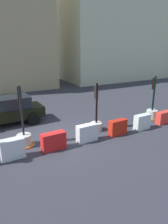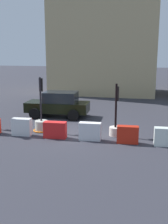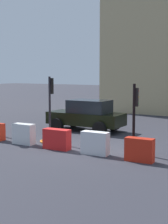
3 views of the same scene
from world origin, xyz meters
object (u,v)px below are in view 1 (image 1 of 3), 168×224
at_px(traffic_light_3, 152,112).
at_px(construction_barrier_4, 87,133).
at_px(construction_barrier_2, 13,149).
at_px(construction_barrier_7, 164,117).
at_px(construction_barrier_3, 54,141).
at_px(traffic_light_1, 24,137).
at_px(construction_barrier_5, 118,127).
at_px(traffic_light_2, 96,121).
at_px(car_black_sedan, 9,111).
at_px(construction_barrier_6, 142,122).

distance_m(traffic_light_3, construction_barrier_4, 5.55).
xyz_separation_m(construction_barrier_2, construction_barrier_7, (9.13, -0.00, -0.07)).
height_order(traffic_light_3, construction_barrier_3, traffic_light_3).
height_order(traffic_light_1, construction_barrier_5, traffic_light_1).
xyz_separation_m(traffic_light_2, construction_barrier_2, (-4.84, -1.02, -0.12)).
xyz_separation_m(traffic_light_2, construction_barrier_5, (0.71, -1.11, -0.15)).
bearing_deg(construction_barrier_7, construction_barrier_4, -179.86).
relative_size(construction_barrier_3, construction_barrier_4, 1.06).
distance_m(construction_barrier_4, car_black_sedan, 5.35).
bearing_deg(traffic_light_3, construction_barrier_6, -149.18).
distance_m(traffic_light_2, construction_barrier_2, 4.95).
xyz_separation_m(construction_barrier_2, construction_barrier_4, (3.67, -0.01, -0.01)).
xyz_separation_m(traffic_light_2, construction_barrier_4, (-1.17, -1.04, -0.13)).
relative_size(traffic_light_2, construction_barrier_3, 2.34).
bearing_deg(construction_barrier_2, construction_barrier_3, -1.60).
distance_m(traffic_light_1, construction_barrier_6, 6.64).
bearing_deg(traffic_light_2, construction_barrier_5, -57.47).
xyz_separation_m(traffic_light_1, construction_barrier_6, (6.55, -1.09, -0.02)).
relative_size(construction_barrier_3, construction_barrier_6, 1.16).
bearing_deg(traffic_light_3, construction_barrier_2, -173.66).
bearing_deg(construction_barrier_3, construction_barrier_4, 1.21).
bearing_deg(construction_barrier_3, construction_barrier_2, 178.40).
distance_m(traffic_light_1, construction_barrier_4, 3.12).
height_order(traffic_light_3, construction_barrier_4, traffic_light_3).
height_order(traffic_light_1, traffic_light_2, traffic_light_1).
bearing_deg(car_black_sedan, construction_barrier_6, -33.98).
xyz_separation_m(construction_barrier_3, construction_barrier_6, (5.41, -0.04, 0.02)).
xyz_separation_m(traffic_light_2, car_black_sedan, (-4.20, 3.36, 0.28)).
height_order(traffic_light_1, construction_barrier_2, traffic_light_1).
height_order(construction_barrier_3, car_black_sedan, car_black_sedan).
relative_size(construction_barrier_6, construction_barrier_7, 0.95).
relative_size(traffic_light_3, construction_barrier_6, 2.80).
bearing_deg(construction_barrier_2, construction_barrier_4, -0.21).
bearing_deg(construction_barrier_7, construction_barrier_2, 180.00).
distance_m(traffic_light_3, car_black_sedan, 9.14).
distance_m(traffic_light_2, construction_barrier_4, 1.56).
bearing_deg(traffic_light_1, traffic_light_3, 0.14).
height_order(traffic_light_2, car_black_sedan, traffic_light_2).
relative_size(construction_barrier_4, construction_barrier_6, 1.10).
bearing_deg(construction_barrier_4, car_black_sedan, 124.63).
distance_m(traffic_light_3, construction_barrier_6, 2.16).
relative_size(traffic_light_3, construction_barrier_3, 2.41).
distance_m(construction_barrier_6, car_black_sedan, 8.01).
bearing_deg(traffic_light_2, construction_barrier_7, -13.39).
distance_m(construction_barrier_6, construction_barrier_7, 1.86).
relative_size(traffic_light_1, traffic_light_2, 1.09).
distance_m(construction_barrier_2, construction_barrier_7, 9.13).
xyz_separation_m(construction_barrier_4, construction_barrier_6, (3.60, -0.08, -0.01)).
bearing_deg(car_black_sedan, construction_barrier_4, -55.37).
height_order(construction_barrier_5, construction_barrier_7, construction_barrier_5).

